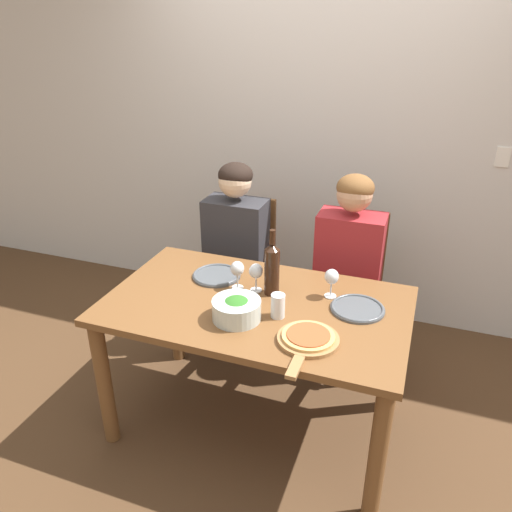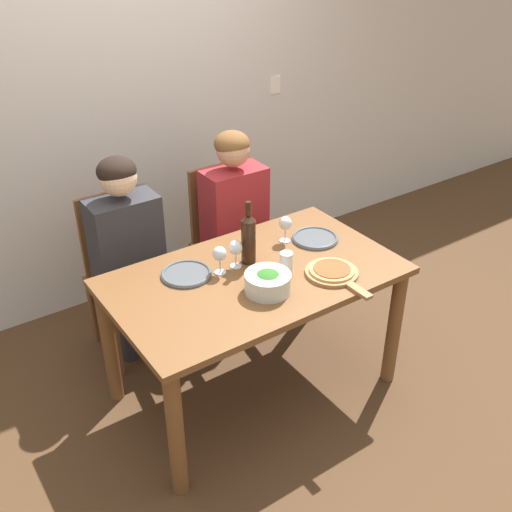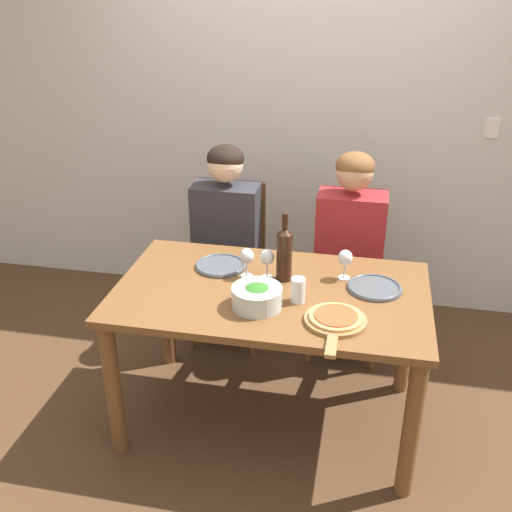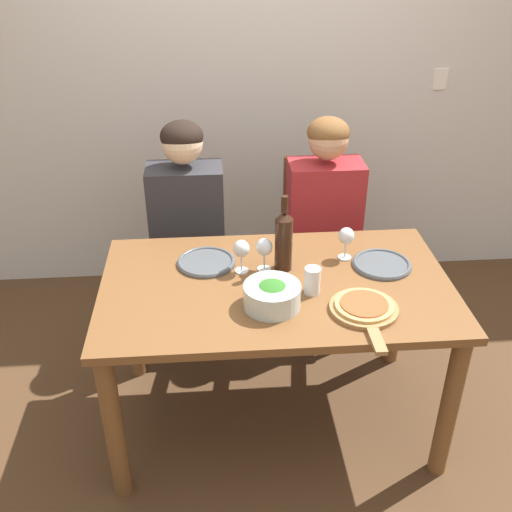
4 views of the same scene
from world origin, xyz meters
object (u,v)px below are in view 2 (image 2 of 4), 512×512
at_px(wine_bottle, 249,238).
at_px(dinner_plate_left, 186,274).
at_px(person_woman, 127,242).
at_px(pizza_on_board, 333,272).
at_px(wine_glass_centre, 235,249).
at_px(water_tumbler, 286,263).
at_px(chair_left, 124,269).
at_px(wine_glass_right, 285,224).
at_px(broccoli_bowl, 268,282).
at_px(wine_glass_left, 220,255).
at_px(chair_right, 227,235).
at_px(dinner_plate_right, 315,238).
at_px(person_man, 236,210).

distance_m(wine_bottle, dinner_plate_left, 0.36).
relative_size(person_woman, pizza_on_board, 3.04).
xyz_separation_m(person_woman, wine_glass_centre, (0.35, -0.57, 0.11)).
distance_m(wine_bottle, water_tumbler, 0.23).
bearing_deg(chair_left, wine_glass_right, -40.68).
bearing_deg(wine_glass_centre, chair_left, 116.89).
distance_m(wine_bottle, broccoli_bowl, 0.30).
relative_size(broccoli_bowl, pizza_on_board, 0.55).
relative_size(wine_glass_left, water_tumbler, 1.31).
height_order(pizza_on_board, wine_glass_left, wine_glass_left).
height_order(chair_left, broccoli_bowl, chair_left).
bearing_deg(dinner_plate_left, wine_glass_right, 0.04).
bearing_deg(broccoli_bowl, wine_glass_right, 43.57).
xyz_separation_m(pizza_on_board, water_tumbler, (-0.18, 0.15, 0.04)).
xyz_separation_m(person_woman, wine_bottle, (0.43, -0.57, 0.15)).
height_order(pizza_on_board, wine_glass_centre, wine_glass_centre).
bearing_deg(wine_bottle, person_woman, 127.14).
bearing_deg(dinner_plate_left, pizza_on_board, -34.10).
relative_size(wine_glass_right, water_tumbler, 1.31).
bearing_deg(chair_right, broccoli_bowl, -110.68).
xyz_separation_m(chair_right, person_woman, (-0.71, -0.11, 0.23)).
xyz_separation_m(pizza_on_board, wine_glass_left, (-0.46, 0.34, 0.09)).
height_order(person_woman, wine_glass_left, person_woman).
distance_m(chair_left, wine_glass_right, 1.00).
bearing_deg(water_tumbler, wine_glass_left, 145.96).
height_order(person_woman, water_tumbler, person_woman).
height_order(dinner_plate_left, wine_glass_centre, wine_glass_centre).
distance_m(broccoli_bowl, dinner_plate_left, 0.43).
bearing_deg(wine_glass_centre, dinner_plate_left, 164.36).
distance_m(wine_bottle, dinner_plate_right, 0.45).
height_order(broccoli_bowl, pizza_on_board, broccoli_bowl).
xyz_separation_m(chair_left, chair_right, (0.71, 0.00, 0.00)).
bearing_deg(pizza_on_board, person_woman, 127.72).
bearing_deg(chair_right, wine_glass_right, -89.98).
bearing_deg(pizza_on_board, chair_right, 89.54).
xyz_separation_m(chair_left, dinner_plate_left, (0.10, -0.61, 0.25)).
height_order(person_man, pizza_on_board, person_man).
relative_size(person_man, dinner_plate_right, 4.83).
distance_m(wine_bottle, wine_glass_left, 0.18).
xyz_separation_m(person_man, broccoli_bowl, (-0.36, -0.84, 0.06)).
bearing_deg(wine_bottle, chair_left, 122.25).
relative_size(broccoli_bowl, water_tumbler, 1.96).
relative_size(person_man, pizza_on_board, 3.04).
xyz_separation_m(person_woman, person_man, (0.71, 0.00, 0.00)).
relative_size(chair_left, water_tumbler, 8.37).
height_order(broccoli_bowl, dinner_plate_left, broccoli_bowl).
bearing_deg(water_tumbler, broccoli_bowl, -154.58).
distance_m(person_man, dinner_plate_right, 0.60).
height_order(chair_right, wine_bottle, wine_bottle).
bearing_deg(dinner_plate_left, person_woman, 101.02).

